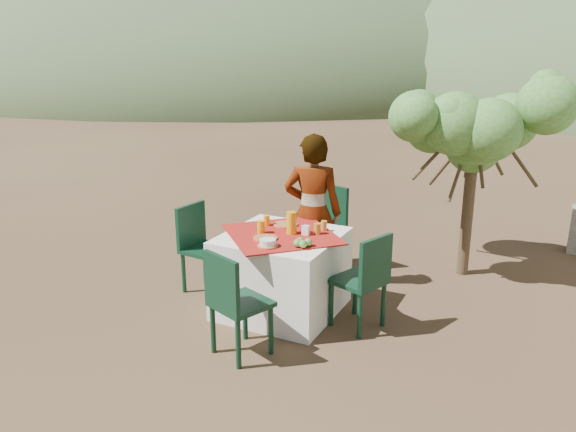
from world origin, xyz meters
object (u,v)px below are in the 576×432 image
at_px(table, 282,272).
at_px(chair_far, 324,224).
at_px(chair_near, 233,300).
at_px(juice_pitcher, 292,223).
at_px(person, 313,213).
at_px(shrub_tree, 481,137).
at_px(chair_right, 365,278).
at_px(chair_left, 200,243).

height_order(table, chair_far, chair_far).
distance_m(chair_near, juice_pitcher, 1.04).
xyz_separation_m(table, person, (0.03, 0.64, 0.42)).
bearing_deg(shrub_tree, chair_near, -117.55).
xyz_separation_m(chair_far, person, (0.07, -0.49, 0.27)).
bearing_deg(chair_right, chair_near, -20.12).
xyz_separation_m(chair_far, chair_right, (0.86, -1.14, -0.05)).
relative_size(chair_near, chair_right, 1.01).
bearing_deg(chair_near, chair_right, -109.38).
bearing_deg(chair_far, person, -63.60).
bearing_deg(chair_far, chair_near, -69.45).
xyz_separation_m(chair_near, juice_pitcher, (0.04, 0.97, 0.37)).
distance_m(chair_left, person, 1.19).
relative_size(chair_left, shrub_tree, 0.47).
xyz_separation_m(chair_left, shrub_tree, (2.41, 1.67, 1.01)).
bearing_deg(chair_right, chair_far, -122.82).
bearing_deg(table, chair_left, 175.22).
relative_size(table, chair_right, 1.49).
xyz_separation_m(table, chair_near, (0.04, -0.92, 0.11)).
relative_size(chair_left, chair_right, 1.02).
distance_m(chair_near, chair_left, 1.43).
bearing_deg(person, shrub_tree, -156.92).
height_order(chair_near, person, person).
bearing_deg(shrub_tree, person, -141.66).
xyz_separation_m(person, juice_pitcher, (0.05, -0.59, 0.06)).
xyz_separation_m(table, chair_far, (-0.04, 1.13, 0.15)).
xyz_separation_m(shrub_tree, juice_pitcher, (-1.36, -1.71, -0.64)).
relative_size(table, chair_near, 1.47).
bearing_deg(shrub_tree, chair_right, -109.40).
height_order(chair_near, chair_right, chair_near).
bearing_deg(chair_left, chair_near, -129.25).
height_order(chair_far, juice_pitcher, juice_pitcher).
xyz_separation_m(table, juice_pitcher, (0.08, 0.04, 0.48)).
bearing_deg(chair_far, chair_right, -34.93).
relative_size(table, person, 0.81).
relative_size(chair_right, juice_pitcher, 4.26).
relative_size(chair_near, shrub_tree, 0.47).
relative_size(chair_left, juice_pitcher, 4.33).
xyz_separation_m(table, chair_right, (0.82, -0.02, 0.11)).
distance_m(table, juice_pitcher, 0.49).
bearing_deg(shrub_tree, chair_far, -157.07).
distance_m(person, shrub_tree, 1.93).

